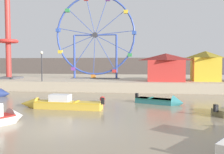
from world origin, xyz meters
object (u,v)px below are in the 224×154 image
object	(u,v)px
motorboat_teal_painted	(163,101)
drop_tower_red_tower	(8,36)
carnival_booth_yellow_awning	(205,65)
promenade_lamp_near	(42,61)
mooring_buoy_orange	(102,99)
motorboat_mustard_yellow	(57,104)
carnival_booth_red_striped	(166,67)
ferris_wheel_blue_frame	(95,37)

from	to	relation	value
motorboat_teal_painted	drop_tower_red_tower	world-z (taller)	drop_tower_red_tower
carnival_booth_yellow_awning	promenade_lamp_near	size ratio (longest dim) A/B	1.05
motorboat_teal_painted	drop_tower_red_tower	xyz separation A→B (m)	(-19.80, 11.86, 6.62)
carnival_booth_yellow_awning	promenade_lamp_near	xyz separation A→B (m)	(-18.79, -3.45, 0.47)
motorboat_teal_painted	mooring_buoy_orange	bearing A→B (deg)	-164.83
motorboat_mustard_yellow	promenade_lamp_near	world-z (taller)	promenade_lamp_near
drop_tower_red_tower	motorboat_teal_painted	bearing A→B (deg)	-30.91
motorboat_teal_painted	mooring_buoy_orange	xyz separation A→B (m)	(-4.94, 0.61, 0.00)
motorboat_teal_painted	carnival_booth_yellow_awning	bearing A→B (deg)	85.37
mooring_buoy_orange	drop_tower_red_tower	bearing A→B (deg)	142.89
drop_tower_red_tower	carnival_booth_red_striped	bearing A→B (deg)	-5.87
carnival_booth_red_striped	promenade_lamp_near	distance (m)	14.30
motorboat_teal_painted	carnival_booth_red_striped	world-z (taller)	carnival_booth_red_striped
carnival_booth_red_striped	carnival_booth_yellow_awning	bearing A→B (deg)	15.05
ferris_wheel_blue_frame	motorboat_mustard_yellow	bearing A→B (deg)	-87.68
drop_tower_red_tower	carnival_booth_red_striped	distance (m)	21.19
motorboat_mustard_yellow	carnival_booth_red_striped	size ratio (longest dim) A/B	1.38
drop_tower_red_tower	promenade_lamp_near	size ratio (longest dim) A/B	4.11
drop_tower_red_tower	carnival_booth_yellow_awning	world-z (taller)	drop_tower_red_tower
motorboat_teal_painted	mooring_buoy_orange	distance (m)	4.97
promenade_lamp_near	mooring_buoy_orange	distance (m)	11.28
motorboat_mustard_yellow	motorboat_teal_painted	size ratio (longest dim) A/B	1.61
ferris_wheel_blue_frame	drop_tower_red_tower	world-z (taller)	drop_tower_red_tower
promenade_lamp_near	ferris_wheel_blue_frame	bearing A→B (deg)	51.02
drop_tower_red_tower	carnival_booth_red_striped	world-z (taller)	drop_tower_red_tower
ferris_wheel_blue_frame	carnival_booth_red_striped	size ratio (longest dim) A/B	2.48
carnival_booth_yellow_awning	motorboat_mustard_yellow	bearing A→B (deg)	-131.53
motorboat_mustard_yellow	ferris_wheel_blue_frame	distance (m)	17.90
carnival_booth_yellow_awning	mooring_buoy_orange	world-z (taller)	carnival_booth_yellow_awning
mooring_buoy_orange	carnival_booth_red_striped	bearing A→B (deg)	57.46
motorboat_teal_painted	ferris_wheel_blue_frame	world-z (taller)	ferris_wheel_blue_frame
motorboat_teal_painted	carnival_booth_yellow_awning	xyz separation A→B (m)	(5.56, 11.00, 2.72)
motorboat_mustard_yellow	drop_tower_red_tower	bearing A→B (deg)	-46.96
ferris_wheel_blue_frame	drop_tower_red_tower	bearing A→B (deg)	-170.88
ferris_wheel_blue_frame	carnival_booth_yellow_awning	bearing A→B (deg)	-11.13
motorboat_mustard_yellow	ferris_wheel_blue_frame	xyz separation A→B (m)	(-0.68, 16.67, 6.46)
carnival_booth_red_striped	ferris_wheel_blue_frame	bearing A→B (deg)	156.36
carnival_booth_red_striped	mooring_buoy_orange	world-z (taller)	carnival_booth_red_striped
motorboat_mustard_yellow	carnival_booth_yellow_awning	xyz separation A→B (m)	(13.13, 13.96, 2.60)
motorboat_mustard_yellow	mooring_buoy_orange	xyz separation A→B (m)	(2.63, 3.57, -0.12)
drop_tower_red_tower	mooring_buoy_orange	distance (m)	19.78
motorboat_teal_painted	drop_tower_red_tower	size ratio (longest dim) A/B	0.27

